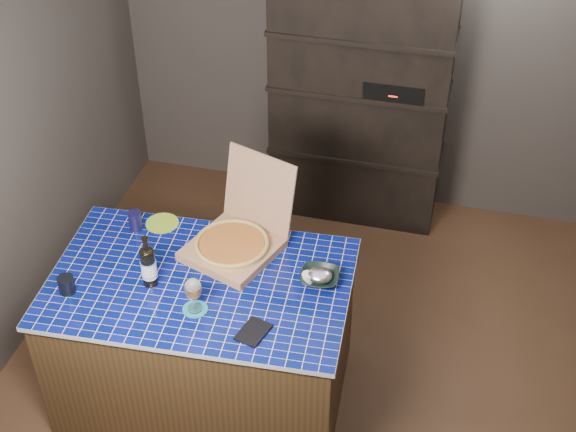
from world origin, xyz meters
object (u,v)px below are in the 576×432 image
(kitchen_island, at_px, (205,338))
(bowl, at_px, (320,277))
(dvd_case, at_px, (253,332))
(mead_bottle, at_px, (149,266))
(wine_glass, at_px, (193,289))
(pizza_box, at_px, (235,241))

(kitchen_island, bearing_deg, bowl, 10.57)
(bowl, bearing_deg, dvd_case, -117.54)
(dvd_case, bearing_deg, mead_bottle, 176.77)
(dvd_case, distance_m, bowl, 0.50)
(kitchen_island, height_order, dvd_case, dvd_case)
(mead_bottle, bearing_deg, dvd_case, -18.79)
(wine_glass, bearing_deg, kitchen_island, 103.35)
(wine_glass, distance_m, dvd_case, 0.36)
(pizza_box, bearing_deg, wine_glass, -77.51)
(wine_glass, relative_size, dvd_case, 1.14)
(kitchen_island, xyz_separation_m, pizza_box, (0.11, 0.28, 0.50))
(pizza_box, distance_m, bowl, 0.52)
(mead_bottle, xyz_separation_m, dvd_case, (0.61, -0.21, -0.12))
(kitchen_island, distance_m, dvd_case, 0.65)
(kitchen_island, relative_size, pizza_box, 2.52)
(pizza_box, height_order, wine_glass, pizza_box)
(mead_bottle, distance_m, bowl, 0.88)
(mead_bottle, relative_size, dvd_case, 1.80)
(wine_glass, bearing_deg, pizza_box, 82.84)
(kitchen_island, distance_m, wine_glass, 0.61)
(mead_bottle, relative_size, wine_glass, 1.58)
(dvd_case, bearing_deg, bowl, 78.01)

